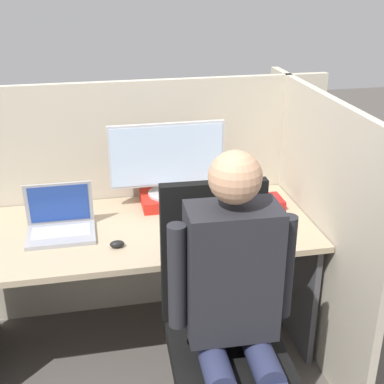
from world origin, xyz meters
The scene contains 12 objects.
cubicle_panel_back centered at (0.00, 0.78, 0.68)m, with size 2.19×0.04×1.36m.
cubicle_panel_right centered at (0.87, 0.30, 0.68)m, with size 0.04×1.40×1.36m.
desk centered at (0.00, 0.38, 0.56)m, with size 1.69×0.75×0.72m.
paper_box centered at (0.17, 0.61, 0.75)m, with size 0.28×0.23×0.06m.
monitor centered at (0.17, 0.61, 0.98)m, with size 0.61×0.21×0.39m.
laptop centered at (-0.38, 0.38, 0.77)m, with size 0.32×0.23×0.24m.
mouse centered at (-0.13, 0.20, 0.74)m, with size 0.07×0.04×0.03m.
stapler centered at (0.74, 0.49, 0.74)m, with size 0.05×0.15×0.05m.
carrot_toy centered at (0.23, 0.13, 0.74)m, with size 0.05×0.16×0.05m.
office_chair centered at (0.26, -0.22, 0.57)m, with size 0.52×0.57×1.12m.
person centered at (0.26, -0.38, 0.78)m, with size 0.48×0.41×1.34m.
coffee_mug centered at (0.54, 0.62, 0.76)m, with size 0.09×0.09×0.09m.
Camera 1 is at (-0.22, -1.97, 1.93)m, focal length 50.00 mm.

